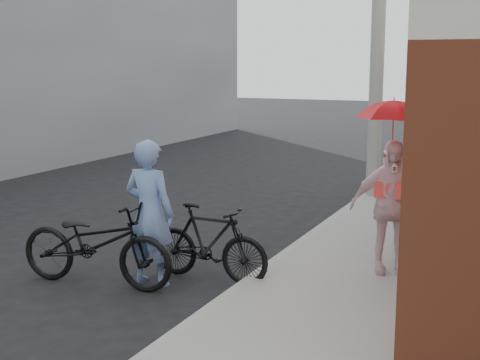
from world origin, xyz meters
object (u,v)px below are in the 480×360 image
Objects in this scene: utility_pole at (378,26)px; kimono_woman at (390,207)px; officer at (150,213)px; bike_right at (209,243)px; planter at (414,251)px; bike_left at (96,243)px.

utility_pole reaches higher than kimono_woman.
officer reaches higher than bike_right.
planter is at bearing -141.98° from officer.
planter is (2.33, 1.76, -0.29)m from bike_right.
officer reaches higher than kimono_woman.
kimono_woman reaches higher than bike_right.
bike_right is at bearing -61.91° from bike_left.
planter is at bearing -51.91° from bike_right.
bike_left is at bearing -106.33° from utility_pole.
kimono_woman is 1.14m from planter.
officer reaches higher than bike_left.
bike_left is at bearing -174.19° from kimono_woman.
utility_pole is at bearing 83.81° from kimono_woman.
planter is (2.93, 2.23, -0.73)m from officer.
bike_right is 2.93m from planter.
officer is 0.89× the size of bike_left.
kimono_woman is at bearing -151.75° from officer.
utility_pole is 4.17× the size of bike_right.
bike_right is 2.38m from kimono_woman.
bike_left is at bearing 124.26° from bike_right.
bike_right is 4.77× the size of planter.
utility_pole reaches higher than officer.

